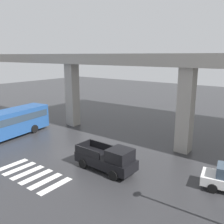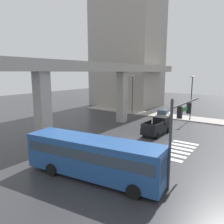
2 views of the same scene
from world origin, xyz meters
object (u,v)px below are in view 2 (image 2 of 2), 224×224
at_px(pickup_truck, 158,126).
at_px(city_bus, 93,156).
at_px(sedan_white, 163,114).
at_px(street_lamp_near_corner, 192,93).
at_px(street_lamp_mid_block, 132,90).
at_px(traffic_signal_mast, 180,122).

height_order(pickup_truck, city_bus, city_bus).
bearing_deg(sedan_white, street_lamp_near_corner, -65.59).
height_order(pickup_truck, street_lamp_mid_block, street_lamp_mid_block).
height_order(city_bus, sedan_white, city_bus).
bearing_deg(traffic_signal_mast, street_lamp_near_corner, 13.27).
relative_size(street_lamp_near_corner, street_lamp_mid_block, 1.00).
height_order(pickup_truck, sedan_white, pickup_truck).
bearing_deg(city_bus, traffic_signal_mast, -58.79).
distance_m(pickup_truck, sedan_white, 9.04).
height_order(street_lamp_near_corner, street_lamp_mid_block, same).
xyz_separation_m(sedan_white, traffic_signal_mast, (-19.13, -8.88, 3.54)).
relative_size(traffic_signal_mast, street_lamp_mid_block, 0.90).
xyz_separation_m(traffic_signal_mast, street_lamp_mid_block, (20.92, 15.87, 0.17)).
xyz_separation_m(pickup_truck, sedan_white, (8.60, 2.78, -0.14)).
relative_size(city_bus, street_lamp_mid_block, 1.52).
bearing_deg(pickup_truck, street_lamp_mid_block, 43.23).
distance_m(city_bus, street_lamp_near_corner, 24.29).
bearing_deg(street_lamp_near_corner, pickup_truck, 173.61).
bearing_deg(street_lamp_near_corner, traffic_signal_mast, -166.73).
distance_m(sedan_white, street_lamp_near_corner, 5.70).
distance_m(city_bus, traffic_signal_mast, 6.73).
distance_m(pickup_truck, city_bus, 13.78).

